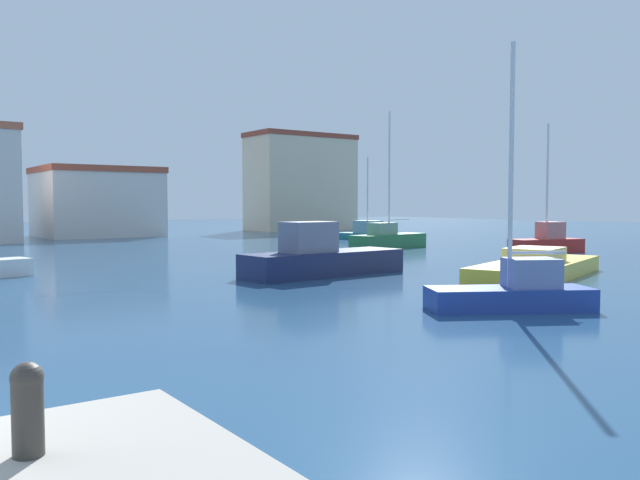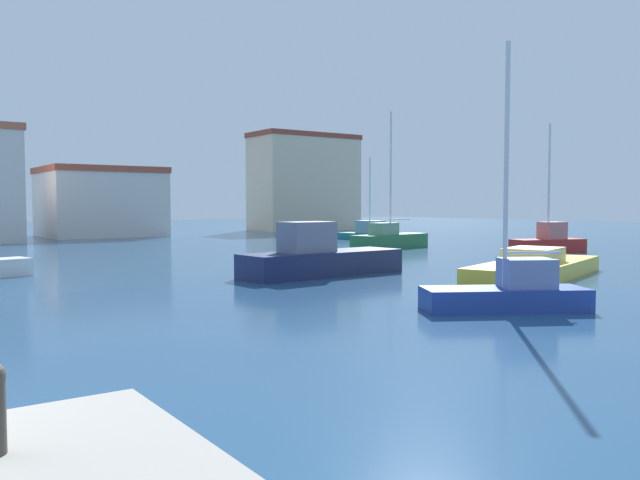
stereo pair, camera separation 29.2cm
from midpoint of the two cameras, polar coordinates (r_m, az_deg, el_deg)
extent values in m
plane|color=navy|center=(30.06, -6.69, -2.07)|extent=(160.00, 160.00, 0.00)
cube|color=#233D93|center=(17.51, 16.30, -4.98)|extent=(4.33, 3.26, 0.58)
cube|color=#6E7DB1|center=(17.66, 18.10, -2.76)|extent=(1.61, 1.50, 0.75)
cylinder|color=silver|center=(17.37, 16.47, 6.26)|extent=(0.12, 0.12, 6.25)
cylinder|color=silver|center=(17.68, 18.63, -1.06)|extent=(1.32, 0.79, 0.08)
cube|color=#28703D|center=(40.17, 6.38, -0.12)|extent=(5.97, 2.65, 0.88)
cube|color=gray|center=(39.63, 5.83, 1.00)|extent=(1.91, 1.32, 0.72)
cylinder|color=silver|center=(40.15, 6.42, 5.84)|extent=(0.12, 0.12, 7.47)
cylinder|color=silver|center=(40.95, 7.28, 1.81)|extent=(2.00, 0.46, 0.08)
cube|color=#19234C|center=(24.98, 0.57, -2.06)|extent=(6.85, 2.40, 0.92)
cube|color=slate|center=(24.43, -0.81, 0.26)|extent=(2.02, 1.39, 1.15)
cube|color=#1E707A|center=(49.66, 4.54, 0.30)|extent=(2.83, 5.33, 0.51)
cube|color=#6B9CA2|center=(49.60, 4.59, 1.15)|extent=(1.72, 2.24, 0.97)
cylinder|color=silver|center=(49.61, 4.56, 3.93)|extent=(0.12, 0.12, 5.77)
cube|color=#B22823|center=(38.99, 19.52, -0.47)|extent=(4.51, 2.46, 0.76)
cube|color=#C4716E|center=(39.12, 19.86, 0.80)|extent=(1.52, 1.38, 0.97)
cylinder|color=silver|center=(38.94, 19.62, 4.85)|extent=(0.12, 0.12, 6.48)
cube|color=gold|center=(25.62, 18.68, -2.46)|extent=(8.78, 5.30, 0.59)
cube|color=#DFCD77|center=(25.27, 18.50, -1.25)|extent=(2.69, 2.39, 0.54)
cube|color=beige|center=(58.58, -18.56, 2.93)|extent=(9.08, 8.78, 5.31)
cube|color=#9E4733|center=(58.65, -18.61, 5.77)|extent=(9.26, 8.95, 0.50)
cube|color=beige|center=(68.47, -1.27, 4.87)|extent=(10.93, 5.43, 9.52)
cube|color=brown|center=(68.80, -1.27, 9.04)|extent=(11.15, 5.54, 0.50)
camera|label=1|loc=(0.15, -89.73, 0.01)|focal=36.55mm
camera|label=2|loc=(0.15, 90.27, -0.01)|focal=36.55mm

